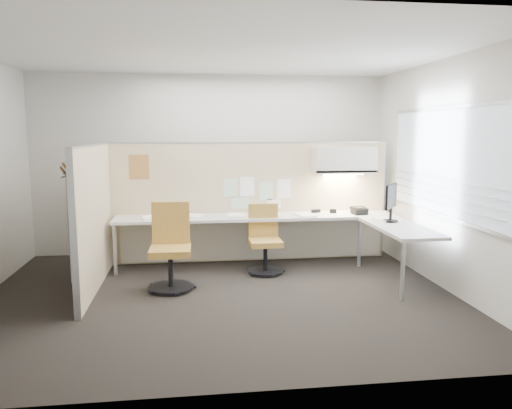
{
  "coord_description": "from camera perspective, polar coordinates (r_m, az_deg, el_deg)",
  "views": [
    {
      "loc": [
        -0.32,
        -5.69,
        1.91
      ],
      "look_at": [
        0.53,
        0.8,
        0.96
      ],
      "focal_mm": 35.0,
      "sensor_mm": 36.0,
      "label": 1
    }
  ],
  "objects": [
    {
      "name": "pinned_papers",
      "position": [
        7.37,
        -0.0,
        1.43
      ],
      "size": [
        1.01,
        0.0,
        0.47
      ],
      "color": "#8CBF8C",
      "rests_on": "partition_back"
    },
    {
      "name": "poster",
      "position": [
        7.31,
        -13.21,
        4.2
      ],
      "size": [
        0.28,
        0.0,
        0.35
      ],
      "primitive_type": "cube",
      "color": "orange",
      "rests_on": "partition_back"
    },
    {
      "name": "chair_left",
      "position": [
        6.22,
        -9.73,
        -5.09
      ],
      "size": [
        0.55,
        0.55,
        1.04
      ],
      "rotation": [
        0.0,
        0.0,
        -0.02
      ],
      "color": "black",
      "rests_on": "floor"
    },
    {
      "name": "wall_back",
      "position": [
        7.96,
        -5.16,
        4.56
      ],
      "size": [
        5.5,
        0.02,
        2.8
      ],
      "primitive_type": "cube",
      "color": "beige",
      "rests_on": "ground"
    },
    {
      "name": "desk",
      "position": [
        7.05,
        2.89,
        -2.44
      ],
      "size": [
        4.0,
        2.07,
        0.73
      ],
      "color": "beige",
      "rests_on": "floor"
    },
    {
      "name": "monitor",
      "position": [
        6.82,
        15.19,
        0.48
      ],
      "size": [
        0.31,
        0.4,
        0.5
      ],
      "rotation": [
        0.0,
        0.0,
        0.93
      ],
      "color": "black",
      "rests_on": "desk"
    },
    {
      "name": "chair_right",
      "position": [
        6.84,
        0.99,
        -4.24
      ],
      "size": [
        0.49,
        0.49,
        0.92
      ],
      "rotation": [
        0.0,
        0.0,
        0.01
      ],
      "color": "black",
      "rests_on": "floor"
    },
    {
      "name": "paper_stack_3",
      "position": [
        7.15,
        1.66,
        -1.19
      ],
      "size": [
        0.26,
        0.32,
        0.01
      ],
      "primitive_type": "cube",
      "rotation": [
        0.0,
        0.0,
        0.09
      ],
      "color": "white",
      "rests_on": "desk"
    },
    {
      "name": "paper_stack_6",
      "position": [
        7.01,
        -10.73,
        -1.5
      ],
      "size": [
        0.29,
        0.34,
        0.02
      ],
      "primitive_type": "cube",
      "rotation": [
        0.0,
        0.0,
        0.21
      ],
      "color": "white",
      "rests_on": "desk"
    },
    {
      "name": "window_pane",
      "position": [
        6.46,
        20.73,
        4.53
      ],
      "size": [
        0.01,
        2.8,
        1.3
      ],
      "primitive_type": "cube",
      "color": "#A5AFBF",
      "rests_on": "wall_right"
    },
    {
      "name": "coat_hook",
      "position": [
        5.5,
        -20.71,
        2.49
      ],
      "size": [
        0.18,
        0.48,
        1.43
      ],
      "color": "silver",
      "rests_on": "partition_left"
    },
    {
      "name": "ceiling",
      "position": [
        5.77,
        -4.38,
        17.16
      ],
      "size": [
        5.5,
        4.5,
        0.01
      ],
      "primitive_type": "cube",
      "color": "white",
      "rests_on": "wall_back"
    },
    {
      "name": "tape_dispenser",
      "position": [
        7.43,
        8.8,
        -0.74
      ],
      "size": [
        0.11,
        0.09,
        0.06
      ],
      "primitive_type": "cube",
      "rotation": [
        0.0,
        0.0,
        -0.28
      ],
      "color": "black",
      "rests_on": "desk"
    },
    {
      "name": "paper_stack_0",
      "position": [
        7.01,
        -11.94,
        -1.49
      ],
      "size": [
        0.29,
        0.34,
        0.03
      ],
      "primitive_type": "cube",
      "rotation": [
        0.0,
        0.0,
        0.21
      ],
      "color": "white",
      "rests_on": "desk"
    },
    {
      "name": "wall_right",
      "position": [
        6.48,
        20.86,
        3.21
      ],
      "size": [
        0.02,
        4.5,
        2.8
      ],
      "primitive_type": "cube",
      "color": "beige",
      "rests_on": "ground"
    },
    {
      "name": "wall_front",
      "position": [
        3.49,
        -2.11,
        -0.16
      ],
      "size": [
        5.5,
        0.02,
        2.8
      ],
      "primitive_type": "cube",
      "color": "beige",
      "rests_on": "ground"
    },
    {
      "name": "stapler",
      "position": [
        7.42,
        6.86,
        -0.75
      ],
      "size": [
        0.14,
        0.06,
        0.05
      ],
      "primitive_type": "cube",
      "rotation": [
        0.0,
        0.0,
        0.18
      ],
      "color": "black",
      "rests_on": "desk"
    },
    {
      "name": "phone",
      "position": [
        7.38,
        11.7,
        -0.7
      ],
      "size": [
        0.23,
        0.22,
        0.12
      ],
      "rotation": [
        0.0,
        0.0,
        0.15
      ],
      "color": "black",
      "rests_on": "desk"
    },
    {
      "name": "paper_stack_2",
      "position": [
        6.99,
        -2.31,
        -1.3
      ],
      "size": [
        0.24,
        0.31,
        0.04
      ],
      "primitive_type": "cube",
      "rotation": [
        0.0,
        0.0,
        -0.05
      ],
      "color": "white",
      "rests_on": "desk"
    },
    {
      "name": "paper_stack_4",
      "position": [
        7.13,
        5.7,
        -1.21
      ],
      "size": [
        0.3,
        0.35,
        0.02
      ],
      "primitive_type": "cube",
      "rotation": [
        0.0,
        0.0,
        0.24
      ],
      "color": "white",
      "rests_on": "desk"
    },
    {
      "name": "paper_stack_5",
      "position": [
        6.96,
        14.56,
        -1.67
      ],
      "size": [
        0.3,
        0.35,
        0.02
      ],
      "primitive_type": "cube",
      "rotation": [
        0.0,
        0.0,
        0.25
      ],
      "color": "white",
      "rests_on": "desk"
    },
    {
      "name": "floor",
      "position": [
        6.01,
        -4.08,
        -10.34
      ],
      "size": [
        5.5,
        4.5,
        0.01
      ],
      "primitive_type": "cube",
      "color": "black",
      "rests_on": "ground"
    },
    {
      "name": "paper_stack_1",
      "position": [
        7.12,
        -7.34,
        -1.27
      ],
      "size": [
        0.3,
        0.35,
        0.02
      ],
      "primitive_type": "cube",
      "rotation": [
        0.0,
        0.0,
        -0.27
      ],
      "color": "white",
      "rests_on": "desk"
    },
    {
      "name": "partition_left",
      "position": [
        6.38,
        -18.01,
        -1.48
      ],
      "size": [
        0.06,
        2.2,
        1.75
      ],
      "primitive_type": "cube",
      "color": "#CAB48C",
      "rests_on": "floor"
    },
    {
      "name": "partition_back",
      "position": [
        7.41,
        -0.65,
        0.24
      ],
      "size": [
        4.1,
        0.06,
        1.75
      ],
      "primitive_type": "cube",
      "color": "#CAB48C",
      "rests_on": "floor"
    },
    {
      "name": "task_light_strip",
      "position": [
        7.44,
        9.93,
        3.44
      ],
      "size": [
        0.6,
        0.06,
        0.02
      ],
      "primitive_type": "cube",
      "color": "#FFEABF",
      "rests_on": "overhead_bin"
    },
    {
      "name": "overhead_bin",
      "position": [
        7.43,
        9.97,
        5.05
      ],
      "size": [
        0.9,
        0.36,
        0.38
      ],
      "primitive_type": "cube",
      "color": "beige",
      "rests_on": "partition_back"
    }
  ]
}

